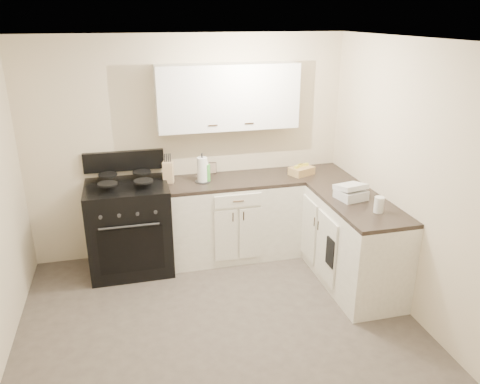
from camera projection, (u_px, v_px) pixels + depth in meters
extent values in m
plane|color=#473F38|center=(224.00, 337.00, 4.14)|extent=(3.60, 3.60, 0.00)
plane|color=white|center=(219.00, 42.00, 3.25)|extent=(3.60, 3.60, 0.00)
plane|color=beige|center=(189.00, 148.00, 5.32)|extent=(3.60, 0.00, 3.60)
plane|color=beige|center=(422.00, 188.00, 4.10)|extent=(0.00, 3.60, 3.60)
plane|color=beige|center=(307.00, 360.00, 2.06)|extent=(3.60, 0.00, 3.60)
cube|color=white|center=(232.00, 219.00, 5.43)|extent=(1.55, 0.60, 0.90)
cube|color=white|center=(341.00, 233.00, 5.09)|extent=(0.60, 1.90, 0.90)
cube|color=black|center=(231.00, 181.00, 5.27)|extent=(1.55, 0.60, 0.04)
cube|color=black|center=(345.00, 193.00, 4.92)|extent=(0.60, 1.90, 0.04)
cube|color=white|center=(228.00, 97.00, 5.08)|extent=(1.55, 0.30, 0.70)
cube|color=black|center=(130.00, 230.00, 5.14)|extent=(0.87, 0.74, 1.05)
cube|color=#D6B684|center=(168.00, 172.00, 5.12)|extent=(0.13, 0.12, 0.24)
cylinder|color=white|center=(202.00, 170.00, 5.14)|extent=(0.14, 0.14, 0.28)
cylinder|color=green|center=(207.00, 173.00, 5.16)|extent=(0.08, 0.08, 0.20)
cube|color=black|center=(212.00, 168.00, 5.43)|extent=(0.11, 0.04, 0.13)
cube|color=tan|center=(302.00, 171.00, 5.40)|extent=(0.32, 0.27, 0.09)
cube|color=silver|center=(351.00, 194.00, 4.69)|extent=(0.31, 0.29, 0.10)
cylinder|color=silver|center=(379.00, 205.00, 4.36)|extent=(0.11, 0.11, 0.15)
cube|color=black|center=(331.00, 250.00, 4.61)|extent=(0.02, 0.15, 0.25)
cube|color=black|center=(330.00, 252.00, 4.62)|extent=(0.02, 0.17, 0.29)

